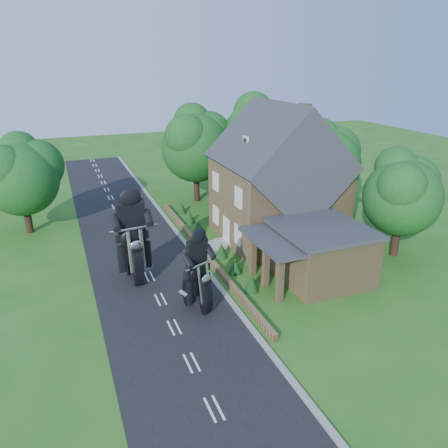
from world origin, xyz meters
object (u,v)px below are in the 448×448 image
object	(u,v)px
house	(277,183)
motorcycle_follow	(135,267)
garden_wall	(203,252)
annex	(317,251)
motorcycle_lead	(198,298)

from	to	relation	value
house	motorcycle_follow	xyz separation A→B (m)	(-11.37, -3.10, -3.44)
garden_wall	motorcycle_follow	xyz separation A→B (m)	(-5.18, -2.10, 0.70)
house	annex	xyz separation A→B (m)	(-0.62, -6.80, -2.58)
motorcycle_follow	motorcycle_lead	bearing A→B (deg)	113.89
annex	house	bearing A→B (deg)	84.76
motorcycle_lead	motorcycle_follow	bearing A→B (deg)	-85.16
annex	motorcycle_lead	xyz separation A→B (m)	(-8.19, -0.99, -1.04)
annex	motorcycle_follow	bearing A→B (deg)	161.02
motorcycle_lead	motorcycle_follow	xyz separation A→B (m)	(-2.56, 4.69, 0.17)
garden_wall	motorcycle_follow	world-z (taller)	motorcycle_follow
garden_wall	motorcycle_follow	size ratio (longest dim) A/B	11.37
motorcycle_lead	garden_wall	bearing A→B (deg)	-134.88
annex	motorcycle_lead	distance (m)	8.31
house	motorcycle_lead	world-z (taller)	house
garden_wall	annex	world-z (taller)	annex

